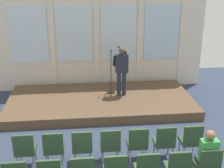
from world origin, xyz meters
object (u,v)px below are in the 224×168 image
Objects in this scene: chair_r1_c6 at (208,164)px; chair_r0_c2 at (82,145)px; mic_stand at (111,84)px; chair_r0_c1 at (54,147)px; chair_r0_c6 at (191,139)px; chair_r1_c4 at (147,168)px; speaker at (122,68)px; chair_r0_c5 at (165,141)px; chair_r0_c3 at (110,144)px; chair_r0_c0 at (25,148)px; chair_r1_c5 at (177,166)px; audience_r1_c6 at (207,154)px; chair_r0_c4 at (138,142)px.

chair_r0_c2 is at bearing 158.81° from chair_r1_c6.
chair_r0_c1 is at bearing -114.49° from mic_stand.
chair_r0_c6 is (2.60, 0.00, 0.00)m from chair_r0_c2.
chair_r1_c4 is (1.95, -1.01, 0.00)m from chair_r0_c1.
chair_r0_c5 is at bearing -80.88° from speaker.
mic_stand reaches higher than chair_r0_c5.
speaker reaches higher than chair_r0_c3.
chair_r0_c3 is 1.00× the size of chair_r1_c4.
mic_stand is (-0.34, 0.20, -0.64)m from speaker.
chair_r0_c1 and chair_r0_c5 have the same top height.
mic_stand reaches higher than chair_r0_c1.
chair_r0_c1 is at bearing 0.00° from chair_r0_c0.
speaker is 4.13m from chair_r0_c1.
chair_r0_c2 is 1.00× the size of chair_r1_c4.
chair_r1_c4 is 0.65m from chair_r1_c5.
speaker is at bearing 105.29° from audience_r1_c6.
chair_r0_c5 is (1.95, 0.00, 0.00)m from chair_r0_c2.
chair_r1_c4 is at bearing 180.00° from chair_r1_c6.
chair_r0_c6 is at bearing 0.00° from chair_r0_c5.
chair_r0_c1 and chair_r0_c3 have the same top height.
mic_stand is at bearing 83.93° from chair_r0_c3.
chair_r0_c5 is at bearing 0.00° from chair_r0_c2.
chair_r0_c1 is 1.00× the size of chair_r0_c6.
chair_r0_c5 is at bearing 125.09° from audience_r1_c6.
speaker is 3.67m from chair_r0_c3.
chair_r0_c1 and chair_r1_c4 have the same top height.
chair_r0_c0 is at bearing 180.00° from chair_r0_c6.
chair_r0_c4 is (0.25, -3.72, -0.10)m from mic_stand.
chair_r0_c6 is (1.21, -3.52, -0.73)m from speaker.
chair_r1_c5 is at bearing -122.82° from chair_r0_c6.
chair_r0_c6 is 1.64m from chair_r1_c4.
chair_r0_c1 is at bearing 164.11° from audience_r1_c6.
chair_r0_c1 is at bearing 152.67° from chair_r1_c4.
chair_r0_c6 is 1.01m from chair_r1_c6.
speaker reaches higher than audience_r1_c6.
chair_r0_c0 is at bearing 166.65° from audience_r1_c6.
mic_stand is 3.83m from chair_r0_c5.
chair_r0_c3 is 1.64m from chair_r1_c5.
chair_r0_c5 and chair_r0_c6 have the same top height.
chair_r0_c3 is 0.65m from chair_r0_c4.
chair_r0_c6 and chair_r1_c6 have the same top height.
chair_r0_c3 is 2.16m from audience_r1_c6.
chair_r1_c5 is (-0.65, -1.01, 0.00)m from chair_r0_c6.
chair_r0_c5 is 1.00× the size of chair_r0_c6.
chair_r0_c5 is (3.25, 0.00, 0.00)m from chair_r0_c0.
chair_r0_c3 and chair_r1_c5 have the same top height.
chair_r0_c3 is at bearing 152.67° from chair_r1_c6.
mic_stand is at bearing 148.90° from speaker.
audience_r1_c6 is at bearing -13.35° from chair_r0_c0.
speaker is 3.59m from chair_r0_c4.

